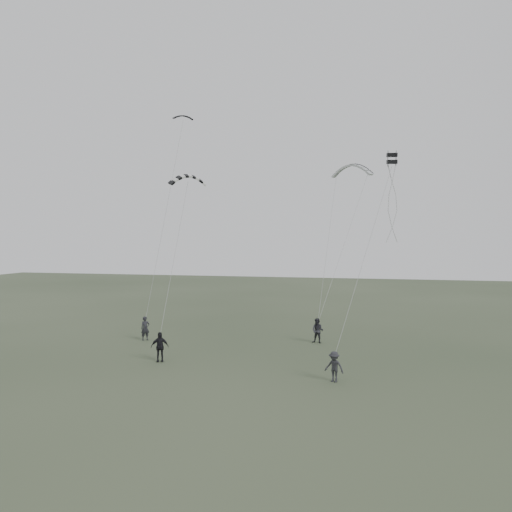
% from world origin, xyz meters
% --- Properties ---
extents(ground, '(140.00, 140.00, 0.00)m').
position_xyz_m(ground, '(0.00, 0.00, 0.00)').
color(ground, '#33402B').
rests_on(ground, ground).
extents(flyer_left, '(0.78, 0.76, 1.82)m').
position_xyz_m(flyer_left, '(-8.19, 5.83, 0.91)').
color(flyer_left, black).
rests_on(flyer_left, ground).
extents(flyer_right, '(1.04, 0.89, 1.85)m').
position_xyz_m(flyer_right, '(4.75, 7.82, 0.92)').
color(flyer_right, '#26262C').
rests_on(flyer_right, ground).
extents(flyer_center, '(1.19, 0.87, 1.88)m').
position_xyz_m(flyer_center, '(-4.33, -0.08, 0.94)').
color(flyer_center, black).
rests_on(flyer_center, ground).
extents(flyer_far, '(1.21, 0.93, 1.66)m').
position_xyz_m(flyer_far, '(6.74, -2.03, 0.83)').
color(flyer_far, '#252529').
rests_on(flyer_far, ground).
extents(kite_dark_small, '(1.78, 1.47, 0.64)m').
position_xyz_m(kite_dark_small, '(-7.27, 11.50, 18.30)').
color(kite_dark_small, black).
rests_on(kite_dark_small, flyer_left).
extents(kite_pale_large, '(3.73, 2.05, 1.60)m').
position_xyz_m(kite_pale_large, '(6.82, 15.58, 14.18)').
color(kite_pale_large, '#AFB2B4').
rests_on(kite_pale_large, flyer_right).
extents(kite_striped, '(2.86, 2.40, 1.28)m').
position_xyz_m(kite_striped, '(-4.81, 6.23, 12.46)').
color(kite_striped, black).
rests_on(kite_striped, flyer_center).
extents(kite_box, '(0.70, 0.76, 0.76)m').
position_xyz_m(kite_box, '(9.85, 4.12, 12.89)').
color(kite_box, black).
rests_on(kite_box, flyer_far).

